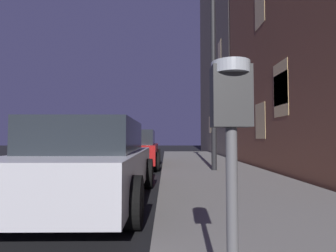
# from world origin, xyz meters

# --- Properties ---
(parking_meter) EXTENTS (0.19, 0.19, 1.34)m
(parking_meter) POSITION_xyz_m (4.46, -0.34, 1.17)
(parking_meter) COLOR #59595B
(parking_meter) RESTS_ON sidewalk
(car_silver) EXTENTS (1.99, 4.29, 1.43)m
(car_silver) POSITION_xyz_m (2.85, 2.96, 0.71)
(car_silver) COLOR #B7B7BF
(car_silver) RESTS_ON ground
(car_red) EXTENTS (2.13, 4.10, 1.43)m
(car_red) POSITION_xyz_m (2.85, 8.55, 0.71)
(car_red) COLOR maroon
(car_red) RESTS_ON ground
(street_lamp) EXTENTS (0.44, 0.44, 6.00)m
(street_lamp) POSITION_xyz_m (5.61, 6.44, 4.07)
(street_lamp) COLOR black
(street_lamp) RESTS_ON sidewalk
(building_far) EXTENTS (8.95, 10.97, 15.30)m
(building_far) POSITION_xyz_m (11.77, 16.81, 7.65)
(building_far) COLOR #6B6056
(building_far) RESTS_ON ground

